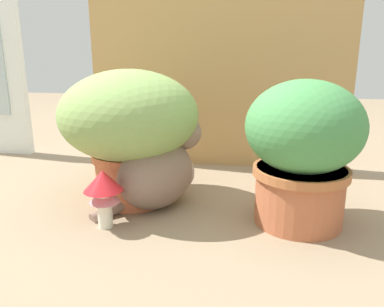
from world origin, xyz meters
The scene contains 7 objects.
ground_plane centered at (0.00, 0.00, 0.00)m, with size 6.00×6.00×0.00m, color #8C775C.
cardboard_backdrop centered at (0.14, 0.54, 0.44)m, with size 1.07×0.03×0.87m, color tan.
grass_planter centered at (-0.09, 0.09, 0.25)m, with size 0.43×0.43×0.42m.
leafy_planter centered at (0.43, 0.01, 0.22)m, with size 0.32×0.32×0.41m.
cat centered at (0.01, 0.06, 0.12)m, with size 0.33×0.32×0.32m.
mushroom_ornament_red centered at (-0.11, -0.11, 0.12)m, with size 0.11×0.11×0.17m.
mushroom_ornament_pink centered at (-0.11, -0.11, 0.08)m, with size 0.09×0.09×0.12m.
Camera 1 is at (0.29, -1.04, 0.48)m, focal length 35.52 mm.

